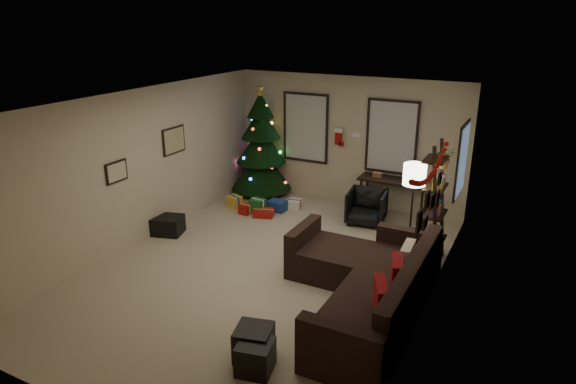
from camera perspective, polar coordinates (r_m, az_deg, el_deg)
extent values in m
plane|color=tan|center=(8.20, -2.58, -8.74)|extent=(7.00, 7.00, 0.00)
plane|color=white|center=(7.32, -2.90, 10.21)|extent=(7.00, 7.00, 0.00)
plane|color=#C4B595|center=(10.70, 6.70, 5.71)|extent=(5.00, 0.00, 5.00)
plane|color=#C4B595|center=(5.21, -22.68, -11.22)|extent=(5.00, 0.00, 5.00)
plane|color=#C4B595|center=(9.11, -16.50, 2.57)|extent=(0.00, 7.00, 7.00)
plane|color=#C4B595|center=(6.83, 15.79, -3.00)|extent=(0.00, 7.00, 7.00)
cube|color=#728CB2|center=(10.99, 2.02, 7.27)|extent=(0.94, 0.02, 1.35)
cube|color=beige|center=(10.99, 2.02, 7.27)|extent=(0.94, 0.03, 1.35)
cube|color=#728CB2|center=(10.34, 11.63, 6.10)|extent=(0.94, 0.02, 1.35)
cube|color=beige|center=(10.34, 11.63, 6.10)|extent=(0.94, 0.03, 1.35)
cube|color=#728CB2|center=(9.18, 19.11, 3.40)|extent=(0.05, 0.27, 1.17)
cube|color=beige|center=(9.18, 19.11, 3.40)|extent=(0.05, 0.45, 1.17)
cylinder|color=black|center=(11.52, -2.97, 0.59)|extent=(0.10, 0.10, 0.30)
cone|color=black|center=(11.39, -3.01, 2.70)|extent=(1.34, 1.34, 0.93)
cone|color=black|center=(11.24, -3.06, 5.34)|extent=(1.10, 1.10, 0.79)
cone|color=black|center=(11.13, -3.11, 7.79)|extent=(0.87, 0.87, 0.69)
cone|color=black|center=(11.06, -3.14, 9.79)|extent=(0.59, 0.59, 0.54)
cylinder|color=maroon|center=(11.56, -2.96, -0.01)|extent=(1.08, 1.08, 0.04)
cube|color=maroon|center=(10.37, -4.81, -1.94)|extent=(0.22, 0.22, 0.20)
cube|color=#14591E|center=(10.37, -3.44, -1.60)|extent=(0.28, 0.25, 0.30)
cube|color=gold|center=(10.72, -6.07, -1.10)|extent=(0.30, 0.22, 0.25)
cube|color=silver|center=(10.64, 0.76, -1.36)|extent=(0.25, 0.30, 0.18)
cube|color=navy|center=(10.49, -1.19, -1.55)|extent=(0.35, 0.28, 0.22)
cube|color=maroon|center=(10.22, -2.75, -2.36)|extent=(0.40, 0.30, 0.15)
cube|color=black|center=(7.02, 10.29, -12.14)|extent=(1.00, 2.67, 0.47)
cube|color=black|center=(6.71, 13.84, -9.45)|extent=(0.20, 2.67, 0.46)
cube|color=black|center=(5.81, 5.87, -17.81)|extent=(1.00, 0.20, 0.74)
cube|color=black|center=(8.18, 13.40, -6.48)|extent=(1.00, 0.20, 0.74)
cube|color=black|center=(7.98, 5.39, -7.76)|extent=(0.95, 1.00, 0.47)
cube|color=black|center=(8.12, 1.72, -6.12)|extent=(0.18, 1.00, 0.74)
cube|color=maroon|center=(6.26, 10.36, -12.04)|extent=(0.32, 0.51, 0.50)
cube|color=maroon|center=(6.83, 12.11, -9.29)|extent=(0.27, 0.50, 0.49)
cube|color=beige|center=(7.30, 13.28, -7.48)|extent=(0.16, 0.48, 0.47)
cube|color=black|center=(6.25, -3.87, -16.60)|extent=(0.51, 0.51, 0.40)
cube|color=black|center=(6.06, -3.72, -18.07)|extent=(0.47, 0.47, 0.37)
cube|color=black|center=(10.28, 11.90, 1.26)|extent=(1.40, 0.50, 0.05)
cylinder|color=black|center=(10.39, 8.18, -0.54)|extent=(0.05, 0.05, 0.70)
cylinder|color=black|center=(10.75, 8.90, 0.11)|extent=(0.05, 0.05, 0.70)
cylinder|color=black|center=(10.09, 14.79, -1.63)|extent=(0.05, 0.05, 0.70)
cylinder|color=black|center=(10.46, 15.30, -0.92)|extent=(0.05, 0.05, 0.70)
imported|color=black|center=(9.91, 8.85, -1.66)|extent=(0.73, 0.70, 0.68)
cube|color=black|center=(8.13, 16.23, -1.97)|extent=(0.05, 0.05, 2.02)
cube|color=black|center=(8.63, 16.97, -0.79)|extent=(0.05, 0.05, 2.02)
cube|color=black|center=(8.62, 16.02, -5.17)|extent=(0.30, 0.56, 0.03)
cube|color=black|center=(8.45, 16.30, -2.40)|extent=(0.30, 0.56, 0.03)
cube|color=black|center=(8.30, 16.59, 0.48)|extent=(0.30, 0.56, 0.03)
cube|color=black|center=(8.17, 16.89, 3.45)|extent=(0.30, 0.56, 0.03)
imported|color=#4C4C4C|center=(8.34, 17.25, 4.06)|extent=(0.50, 0.48, 0.44)
cylinder|color=black|center=(8.65, 13.27, -7.60)|extent=(0.29, 0.29, 0.03)
cylinder|color=black|center=(8.35, 13.65, -3.18)|extent=(0.03, 0.03, 1.41)
cylinder|color=white|center=(8.09, 14.09, 1.93)|extent=(0.36, 0.36, 0.33)
cube|color=black|center=(9.70, -12.76, 5.69)|extent=(0.04, 0.60, 0.50)
cube|color=tan|center=(9.70, -12.76, 5.69)|extent=(0.01, 0.54, 0.45)
cube|color=black|center=(8.72, -18.79, 2.18)|extent=(0.04, 0.45, 0.35)
cube|color=#C4B595|center=(8.72, -18.79, 2.18)|extent=(0.01, 0.41, 0.31)
cube|color=black|center=(6.21, 14.60, -3.18)|extent=(0.03, 0.22, 0.28)
cube|color=black|center=(6.48, 15.43, -0.88)|extent=(0.03, 0.18, 0.22)
cube|color=black|center=(6.59, 15.20, -3.33)|extent=(0.03, 0.20, 0.16)
cube|color=black|center=(6.85, 15.98, -0.91)|extent=(0.03, 0.26, 0.20)
cube|color=black|center=(7.20, 16.50, -0.79)|extent=(0.03, 0.18, 0.24)
cube|color=black|center=(7.11, 16.73, 1.48)|extent=(0.03, 0.16, 0.16)
cube|color=#990F0C|center=(10.61, 5.70, 6.11)|extent=(0.14, 0.04, 0.30)
cube|color=white|center=(10.58, 5.72, 6.90)|extent=(0.16, 0.05, 0.08)
cube|color=#990F0C|center=(10.62, 6.03, 5.39)|extent=(0.10, 0.04, 0.08)
cube|color=#990F0C|center=(10.67, 7.66, 5.64)|extent=(0.14, 0.04, 0.30)
cube|color=white|center=(10.63, 7.70, 6.43)|extent=(0.16, 0.05, 0.08)
cube|color=#990F0C|center=(10.68, 7.98, 4.92)|extent=(0.10, 0.04, 0.08)
cube|color=black|center=(9.68, -13.78, -3.62)|extent=(0.77, 0.62, 0.33)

